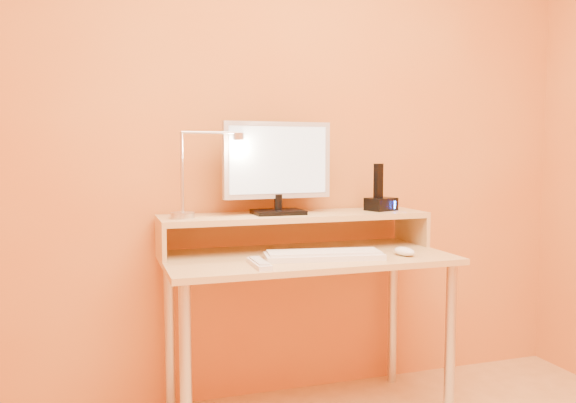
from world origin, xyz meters
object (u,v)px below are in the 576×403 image
object	(u,v)px
monitor_panel	(277,160)
phone_dock	(381,204)
remote_control	(259,264)
keyboard	(324,256)
mouse	(404,251)
lamp_base	(183,215)

from	to	relation	value
monitor_panel	phone_dock	xyz separation A→B (m)	(0.50, -0.01, -0.21)
remote_control	monitor_panel	bearing A→B (deg)	62.85
keyboard	mouse	size ratio (longest dim) A/B	4.43
lamp_base	phone_dock	world-z (taller)	phone_dock
mouse	remote_control	bearing A→B (deg)	169.91
monitor_panel	remote_control	world-z (taller)	monitor_panel
remote_control	phone_dock	bearing A→B (deg)	26.16
monitor_panel	remote_control	xyz separation A→B (m)	(-0.18, -0.34, -0.39)
mouse	remote_control	world-z (taller)	mouse
lamp_base	phone_dock	xyz separation A→B (m)	(0.93, 0.03, 0.02)
monitor_panel	mouse	distance (m)	0.67
keyboard	mouse	xyz separation A→B (m)	(0.35, -0.04, 0.01)
monitor_panel	keyboard	xyz separation A→B (m)	(0.12, -0.27, -0.39)
monitor_panel	remote_control	size ratio (longest dim) A/B	2.48
mouse	remote_control	distance (m)	0.64
phone_dock	mouse	world-z (taller)	phone_dock
monitor_panel	keyboard	world-z (taller)	monitor_panel
monitor_panel	keyboard	distance (m)	0.48
lamp_base	phone_dock	size ratio (longest dim) A/B	0.77
phone_dock	keyboard	world-z (taller)	phone_dock
lamp_base	mouse	size ratio (longest dim) A/B	0.92
keyboard	mouse	world-z (taller)	mouse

